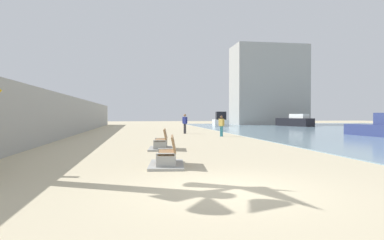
{
  "coord_description": "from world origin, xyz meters",
  "views": [
    {
      "loc": [
        -1.93,
        -7.25,
        1.67
      ],
      "look_at": [
        1.36,
        13.39,
        1.33
      ],
      "focal_mm": 31.24,
      "sensor_mm": 36.0,
      "label": 1
    }
  ],
  "objects_px": {
    "person_walking": "(221,124)",
    "person_standing": "(185,122)",
    "bench_far": "(161,144)",
    "boat_nearest": "(295,121)",
    "boat_far_right": "(220,121)",
    "bench_near": "(167,159)"
  },
  "relations": [
    {
      "from": "bench_far",
      "to": "boat_nearest",
      "type": "height_order",
      "value": "boat_nearest"
    },
    {
      "from": "person_walking",
      "to": "boat_nearest",
      "type": "xyz_separation_m",
      "value": [
        15.67,
        19.7,
        -0.2
      ]
    },
    {
      "from": "bench_far",
      "to": "person_walking",
      "type": "distance_m",
      "value": 10.12
    },
    {
      "from": "person_walking",
      "to": "person_standing",
      "type": "height_order",
      "value": "person_standing"
    },
    {
      "from": "person_standing",
      "to": "boat_far_right",
      "type": "relative_size",
      "value": 0.36
    },
    {
      "from": "bench_far",
      "to": "boat_far_right",
      "type": "height_order",
      "value": "boat_far_right"
    },
    {
      "from": "person_walking",
      "to": "boat_far_right",
      "type": "height_order",
      "value": "boat_far_right"
    },
    {
      "from": "person_standing",
      "to": "boat_nearest",
      "type": "xyz_separation_m",
      "value": [
        17.91,
        15.49,
        -0.29
      ]
    },
    {
      "from": "bench_near",
      "to": "person_walking",
      "type": "distance_m",
      "value": 14.93
    },
    {
      "from": "bench_far",
      "to": "person_walking",
      "type": "xyz_separation_m",
      "value": [
        5.17,
        8.68,
        0.69
      ]
    },
    {
      "from": "bench_near",
      "to": "person_walking",
      "type": "xyz_separation_m",
      "value": [
        5.31,
        13.94,
        0.69
      ]
    },
    {
      "from": "boat_nearest",
      "to": "boat_far_right",
      "type": "relative_size",
      "value": 1.34
    },
    {
      "from": "person_walking",
      "to": "boat_nearest",
      "type": "distance_m",
      "value": 25.17
    },
    {
      "from": "person_standing",
      "to": "boat_far_right",
      "type": "xyz_separation_m",
      "value": [
        7.65,
        17.93,
        -0.23
      ]
    },
    {
      "from": "bench_near",
      "to": "person_walking",
      "type": "height_order",
      "value": "person_walking"
    },
    {
      "from": "person_walking",
      "to": "boat_nearest",
      "type": "bearing_deg",
      "value": 51.51
    },
    {
      "from": "bench_far",
      "to": "boat_nearest",
      "type": "relative_size",
      "value": 0.34
    },
    {
      "from": "bench_near",
      "to": "person_standing",
      "type": "xyz_separation_m",
      "value": [
        3.08,
        18.16,
        0.78
      ]
    },
    {
      "from": "bench_near",
      "to": "person_standing",
      "type": "distance_m",
      "value": 18.43
    },
    {
      "from": "person_walking",
      "to": "boat_nearest",
      "type": "relative_size",
      "value": 0.25
    },
    {
      "from": "person_standing",
      "to": "bench_far",
      "type": "bearing_deg",
      "value": -102.79
    },
    {
      "from": "bench_near",
      "to": "boat_far_right",
      "type": "distance_m",
      "value": 37.65
    }
  ]
}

